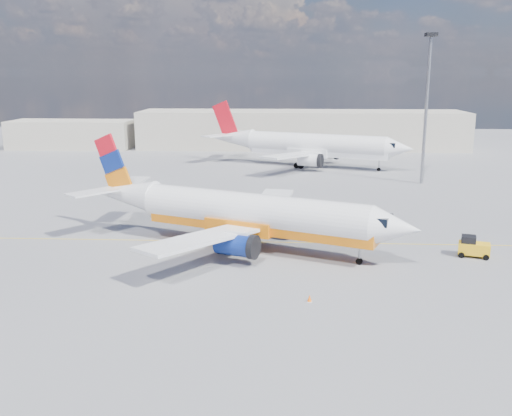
{
  "coord_description": "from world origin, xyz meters",
  "views": [
    {
      "loc": [
        1.42,
        -50.31,
        16.11
      ],
      "look_at": [
        -1.24,
        2.59,
        3.5
      ],
      "focal_mm": 40.0,
      "sensor_mm": 36.0,
      "label": 1
    }
  ],
  "objects_px": {
    "gse_tug": "(473,247)",
    "traffic_cone": "(309,298)",
    "main_jet": "(244,213)",
    "second_jet": "(310,145)"
  },
  "relations": [
    {
      "from": "second_jet",
      "to": "gse_tug",
      "type": "bearing_deg",
      "value": -55.08
    },
    {
      "from": "gse_tug",
      "to": "traffic_cone",
      "type": "xyz_separation_m",
      "value": [
        -15.05,
        -11.15,
        -0.64
      ]
    },
    {
      "from": "main_jet",
      "to": "gse_tug",
      "type": "height_order",
      "value": "main_jet"
    },
    {
      "from": "second_jet",
      "to": "main_jet",
      "type": "bearing_deg",
      "value": -78.78
    },
    {
      "from": "second_jet",
      "to": "traffic_cone",
      "type": "bearing_deg",
      "value": -71.56
    },
    {
      "from": "gse_tug",
      "to": "traffic_cone",
      "type": "relative_size",
      "value": 5.55
    },
    {
      "from": "second_jet",
      "to": "traffic_cone",
      "type": "height_order",
      "value": "second_jet"
    },
    {
      "from": "traffic_cone",
      "to": "main_jet",
      "type": "bearing_deg",
      "value": 113.91
    },
    {
      "from": "main_jet",
      "to": "traffic_cone",
      "type": "xyz_separation_m",
      "value": [
        5.64,
        -12.73,
        -3.13
      ]
    },
    {
      "from": "main_jet",
      "to": "gse_tug",
      "type": "bearing_deg",
      "value": 18.25
    }
  ]
}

